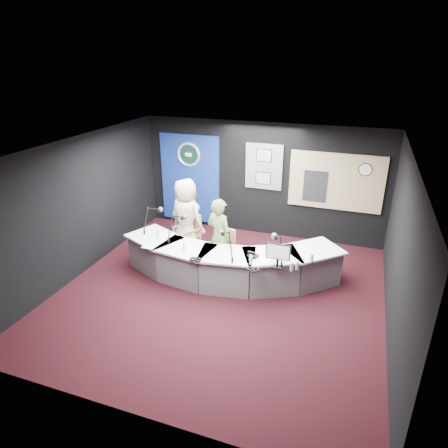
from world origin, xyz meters
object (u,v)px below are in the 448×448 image
(broadcast_desk, at_px, (227,263))
(armchair_left, at_px, (187,233))
(armchair_right, at_px, (219,252))
(person_man, at_px, (186,218))
(person_woman, at_px, (219,237))

(broadcast_desk, xyz_separation_m, armchair_left, (-1.23, 0.78, 0.13))
(broadcast_desk, height_order, armchair_left, armchair_left)
(armchair_right, bearing_deg, person_man, 165.03)
(person_woman, bearing_deg, armchair_left, -10.66)
(broadcast_desk, xyz_separation_m, person_woman, (-0.23, 0.18, 0.45))
(armchair_left, distance_m, person_woman, 1.21)
(armchair_left, relative_size, person_woman, 0.61)
(armchair_right, distance_m, person_woman, 0.34)
(person_man, relative_size, person_woman, 1.08)
(broadcast_desk, bearing_deg, armchair_right, 140.88)
(broadcast_desk, relative_size, person_woman, 2.73)
(armchair_right, height_order, person_man, person_man)
(person_man, bearing_deg, person_woman, 166.00)
(broadcast_desk, height_order, person_man, person_man)
(armchair_right, height_order, person_woman, person_woman)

